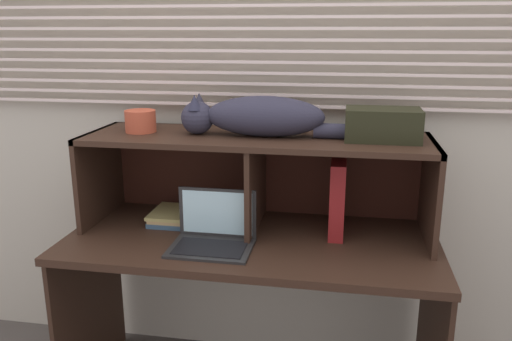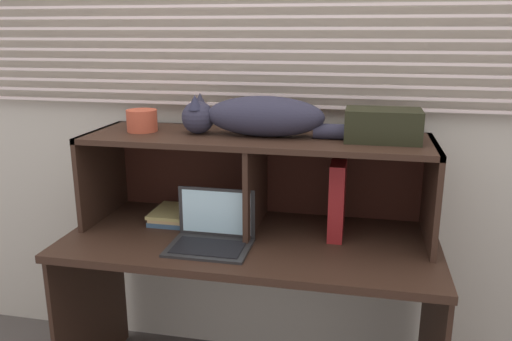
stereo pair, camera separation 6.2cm
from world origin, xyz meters
name	(u,v)px [view 2 (the right image)]	position (x,y,z in m)	size (l,w,h in m)	color
back_panel_with_blinds	(268,90)	(0.00, 0.55, 1.25)	(4.40, 0.08, 2.50)	beige
desk	(250,270)	(0.00, 0.18, 0.58)	(1.43, 0.65, 0.72)	#332016
hutch_shelf_unit	(258,160)	(0.00, 0.33, 1.00)	(1.36, 0.41, 0.38)	#332016
cat	(259,117)	(0.01, 0.29, 1.18)	(0.81, 0.17, 0.16)	#2C2B3B
laptop	(212,234)	(-0.12, 0.08, 0.77)	(0.30, 0.22, 0.20)	#262626
binder_upright	(337,197)	(0.32, 0.29, 0.87)	(0.06, 0.23, 0.30)	maroon
book_stack	(178,215)	(-0.34, 0.30, 0.75)	(0.21, 0.21, 0.05)	#395873
small_basket	(142,121)	(-0.47, 0.29, 1.15)	(0.12, 0.12, 0.09)	#B74A30
storage_box	(383,125)	(0.48, 0.29, 1.16)	(0.27, 0.17, 0.12)	black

